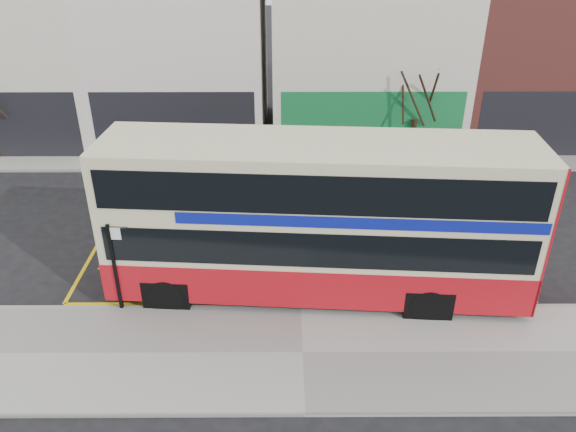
{
  "coord_description": "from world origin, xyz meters",
  "views": [
    {
      "loc": [
        -0.44,
        -13.4,
        10.22
      ],
      "look_at": [
        -0.36,
        2.0,
        1.84
      ],
      "focal_mm": 35.0,
      "sensor_mm": 36.0,
      "label": 1
    }
  ],
  "objects_px": {
    "bus_stop_post": "(116,259)",
    "street_tree_right": "(419,82)",
    "car_grey": "(206,162)",
    "double_decker_bus": "(319,218)",
    "car_white": "(484,162)",
    "car_silver": "(154,160)"
  },
  "relations": [
    {
      "from": "bus_stop_post",
      "to": "street_tree_right",
      "type": "xyz_separation_m",
      "value": [
        10.51,
        11.21,
        1.86
      ]
    },
    {
      "from": "car_grey",
      "to": "double_decker_bus",
      "type": "bearing_deg",
      "value": -157.47
    },
    {
      "from": "bus_stop_post",
      "to": "car_grey",
      "type": "xyz_separation_m",
      "value": [
        1.25,
        9.29,
        -1.09
      ]
    },
    {
      "from": "car_grey",
      "to": "street_tree_right",
      "type": "bearing_deg",
      "value": -83.56
    },
    {
      "from": "double_decker_bus",
      "to": "bus_stop_post",
      "type": "distance_m",
      "value": 5.76
    },
    {
      "from": "car_grey",
      "to": "street_tree_right",
      "type": "xyz_separation_m",
      "value": [
        9.26,
        1.92,
        2.96
      ]
    },
    {
      "from": "double_decker_bus",
      "to": "street_tree_right",
      "type": "xyz_separation_m",
      "value": [
        4.88,
        10.22,
        1.15
      ]
    },
    {
      "from": "car_grey",
      "to": "car_white",
      "type": "distance_m",
      "value": 12.1
    },
    {
      "from": "car_white",
      "to": "street_tree_right",
      "type": "distance_m",
      "value": 4.5
    },
    {
      "from": "double_decker_bus",
      "to": "bus_stop_post",
      "type": "relative_size",
      "value": 4.43
    },
    {
      "from": "street_tree_right",
      "to": "bus_stop_post",
      "type": "bearing_deg",
      "value": -133.15
    },
    {
      "from": "double_decker_bus",
      "to": "car_white",
      "type": "bearing_deg",
      "value": 51.9
    },
    {
      "from": "car_silver",
      "to": "bus_stop_post",
      "type": "bearing_deg",
      "value": -163.72
    },
    {
      "from": "car_grey",
      "to": "street_tree_right",
      "type": "distance_m",
      "value": 9.91
    },
    {
      "from": "double_decker_bus",
      "to": "street_tree_right",
      "type": "relative_size",
      "value": 2.26
    },
    {
      "from": "car_silver",
      "to": "car_white",
      "type": "bearing_deg",
      "value": -80.23
    },
    {
      "from": "bus_stop_post",
      "to": "car_white",
      "type": "xyz_separation_m",
      "value": [
        13.35,
        9.54,
        -1.2
      ]
    },
    {
      "from": "car_silver",
      "to": "street_tree_right",
      "type": "bearing_deg",
      "value": -72.06
    },
    {
      "from": "double_decker_bus",
      "to": "car_grey",
      "type": "distance_m",
      "value": 9.55
    },
    {
      "from": "double_decker_bus",
      "to": "car_silver",
      "type": "height_order",
      "value": "double_decker_bus"
    },
    {
      "from": "bus_stop_post",
      "to": "car_white",
      "type": "distance_m",
      "value": 16.45
    },
    {
      "from": "bus_stop_post",
      "to": "car_white",
      "type": "relative_size",
      "value": 0.65
    }
  ]
}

